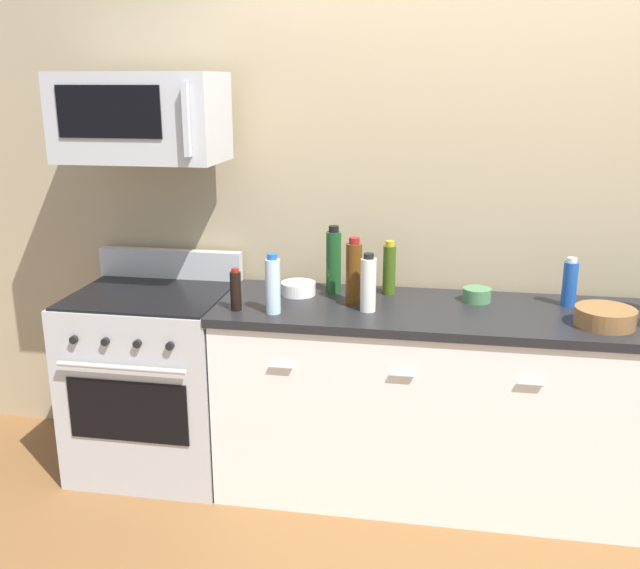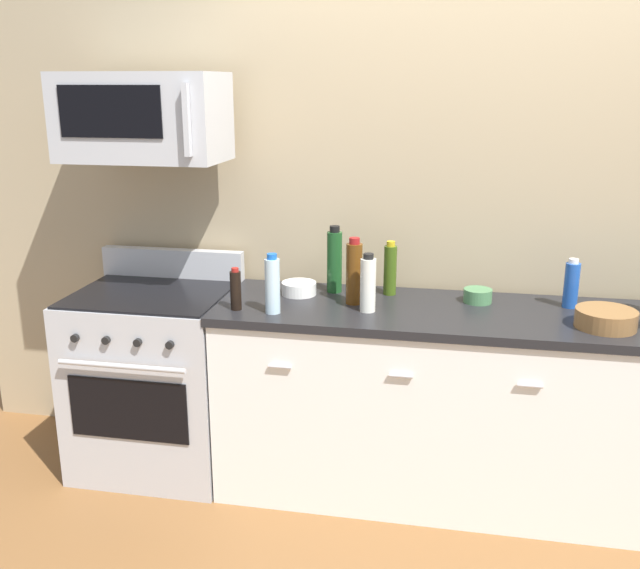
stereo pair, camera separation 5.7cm
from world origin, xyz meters
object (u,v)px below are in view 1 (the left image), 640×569
microwave (141,117)px  bowl_white_ceramic (298,288)px  bottle_water_clear (273,285)px  bottle_wine_amber (354,272)px  bottle_soda_blue (570,283)px  bottle_wine_green (334,261)px  bottle_soy_sauce_dark (236,290)px  bowl_wooden_salad (605,316)px  bowl_green_glaze (477,294)px  bottle_vinegar_white (368,284)px  range_oven (155,379)px  bottle_olive_oil (389,269)px

microwave → bowl_white_ceramic: 1.07m
bottle_water_clear → bowl_white_ceramic: 0.31m
bottle_wine_amber → bottle_soda_blue: size_ratio=1.37×
bottle_wine_amber → bottle_soda_blue: 0.98m
bottle_wine_green → bottle_wine_amber: bearing=-54.9°
bottle_soy_sauce_dark → bowl_white_ceramic: bearing=51.1°
bowl_white_ceramic → bowl_wooden_salad: bearing=-9.3°
bowl_green_glaze → bottle_vinegar_white: bearing=-154.8°
bottle_wine_amber → bottle_soda_blue: (0.97, 0.13, -0.04)m
microwave → bottle_wine_amber: microwave is taller
bottle_wine_amber → bowl_wooden_salad: bearing=-6.9°
range_oven → bowl_white_ceramic: range_oven is taller
bottle_olive_oil → bottle_soy_sauce_dark: size_ratio=1.35×
range_oven → bottle_wine_amber: size_ratio=3.45×
bottle_wine_amber → bottle_wine_green: bottle_wine_green is taller
microwave → bottle_soy_sauce_dark: microwave is taller
bowl_green_glaze → bottle_soda_blue: bearing=0.4°
bottle_vinegar_white → bowl_white_ceramic: (-0.36, 0.19, -0.09)m
bottle_soy_sauce_dark → bowl_wooden_salad: bearing=2.1°
bottle_wine_green → bottle_soy_sauce_dark: bearing=-137.0°
bottle_water_clear → bottle_olive_oil: bearing=38.4°
bottle_soda_blue → bottle_soy_sauce_dark: bearing=-167.8°
microwave → bowl_green_glaze: (1.56, 0.10, -0.80)m
bowl_wooden_salad → bottle_soy_sauce_dark: bearing=-177.9°
bottle_soy_sauce_dark → bottle_wine_amber: bearing=20.5°
microwave → bottle_wine_green: size_ratio=2.29×
bottle_water_clear → bottle_soda_blue: bottle_water_clear is taller
range_oven → bowl_wooden_salad: 2.13m
bottle_olive_oil → bowl_white_ceramic: size_ratio=1.57×
bottle_soy_sauce_dark → bottle_wine_green: size_ratio=0.59×
range_oven → bottle_vinegar_white: size_ratio=4.05×
bottle_olive_oil → bowl_white_ceramic: bottle_olive_oil is taller
bottle_wine_green → bowl_white_ceramic: 0.22m
microwave → bottle_soda_blue: 2.10m
microwave → bottle_vinegar_white: 1.29m
bottle_olive_oil → bottle_soda_blue: bottle_olive_oil is taller
microwave → bowl_green_glaze: 1.75m
bottle_olive_oil → bottle_wine_green: size_ratio=0.80×
bottle_olive_oil → bowl_green_glaze: 0.43m
bowl_green_glaze → bowl_white_ceramic: 0.84m
range_oven → bottle_wine_green: (0.87, 0.19, 0.61)m
microwave → bottle_olive_oil: 1.35m
range_oven → bottle_vinegar_white: bottle_vinegar_white is taller
bottle_soy_sauce_dark → bottle_water_clear: bearing=-4.7°
bowl_white_ceramic → bowl_wooden_salad: (1.36, -0.22, 0.01)m
bottle_wine_amber → bottle_vinegar_white: bearing=-52.7°
range_oven → bowl_wooden_salad: (2.07, -0.12, 0.49)m
bottle_vinegar_white → bottle_wine_green: bearing=125.9°
bottle_soda_blue → bowl_white_ceramic: bottle_soda_blue is taller
bowl_green_glaze → bottle_wine_green: bearing=176.3°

